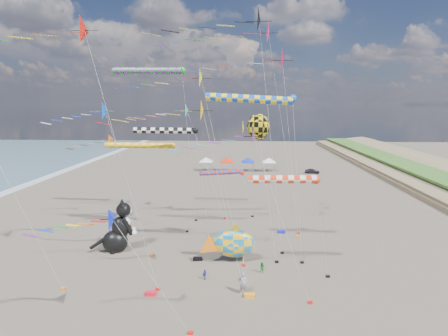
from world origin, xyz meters
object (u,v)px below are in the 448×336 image
Objects in this scene: cat_inflatable at (117,226)px; parked_car at (312,171)px; person_adult at (244,283)px; child_green at (262,268)px; child_blue at (205,274)px; fish_inflatable at (233,243)px.

cat_inflatable reaches higher than parked_car.
cat_inflatable reaches higher than person_adult.
parked_car is (29.66, 45.03, -2.26)m from cat_inflatable.
child_green is 51.43m from parked_car.
parked_car is at bearing 14.49° from child_blue.
child_green is (2.82, -2.37, -1.38)m from fish_inflatable.
person_adult is 1.92× the size of child_blue.
person_adult is at bearing -87.15° from child_blue.
fish_inflatable is at bearing 2.89° from child_blue.
fish_inflatable is at bearing 158.67° from child_green.
cat_inflatable is at bearing 159.90° from parked_car.
child_green is 5.50m from child_blue.
fish_inflatable is 50.07m from parked_car.
person_adult is (1.05, -6.12, -1.00)m from fish_inflatable.
parked_car is at bearing 34.04° from cat_inflatable.
child_blue is 0.29× the size of parked_car.
child_green is 0.33× the size of parked_car.
parked_car is (14.30, 49.40, 0.02)m from child_green.
child_green is (1.77, 3.75, -0.39)m from person_adult.
fish_inflatable is 4.81m from child_blue.
child_green is at bearing -38.47° from cat_inflatable.
parked_car reaches higher than child_blue.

